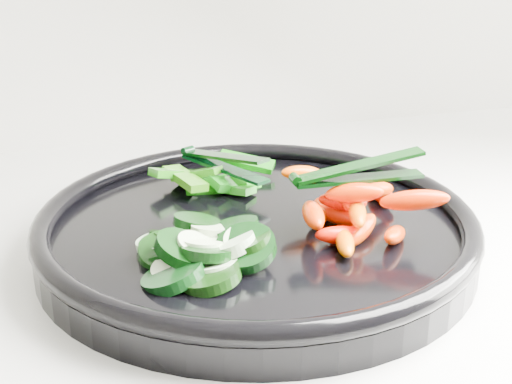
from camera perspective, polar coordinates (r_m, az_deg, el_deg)
name	(u,v)px	position (r m, az deg, el deg)	size (l,w,h in m)	color
veggie_tray	(256,230)	(0.61, 0.00, -3.03)	(0.49, 0.49, 0.04)	black
cucumber_pile	(197,248)	(0.55, -4.71, -4.48)	(0.12, 0.13, 0.04)	black
carrot_pile	(352,209)	(0.60, 7.72, -1.33)	(0.12, 0.13, 0.05)	#EC5E00
pepper_pile	(215,179)	(0.69, -3.33, 1.06)	(0.13, 0.09, 0.04)	#166C0A
tong_carrot	(355,173)	(0.59, 7.94, 1.55)	(0.11, 0.02, 0.02)	black
tong_pepper	(221,161)	(0.68, -2.78, 2.46)	(0.06, 0.11, 0.02)	black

